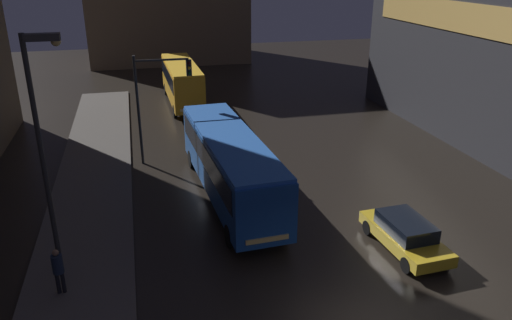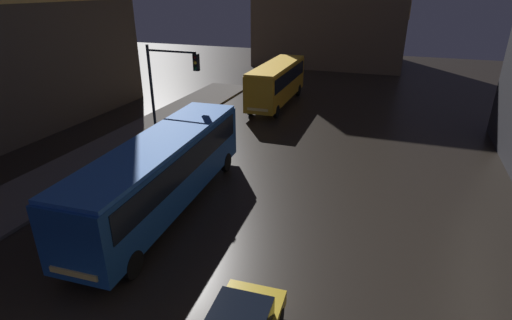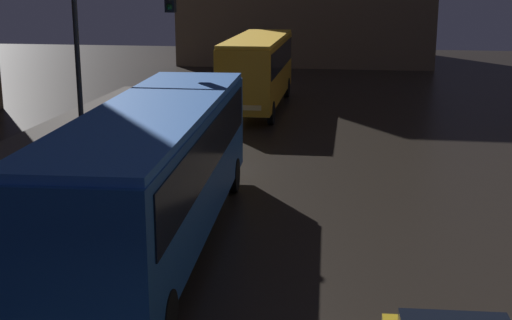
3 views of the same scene
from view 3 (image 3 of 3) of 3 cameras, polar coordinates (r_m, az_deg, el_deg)
The scene contains 3 objects.
bus_near at distance 16.32m, azimuth -7.95°, elevation -0.10°, with size 3.20×12.06×3.34m.
bus_far at distance 34.05m, azimuth 0.16°, elevation 7.63°, with size 2.53×10.20×3.43m.
traffic_light_main at distance 22.31m, azimuth -11.59°, elevation 9.42°, with size 3.22×0.35×6.36m.
Camera 3 is at (2.46, -4.52, 6.09)m, focal length 50.00 mm.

